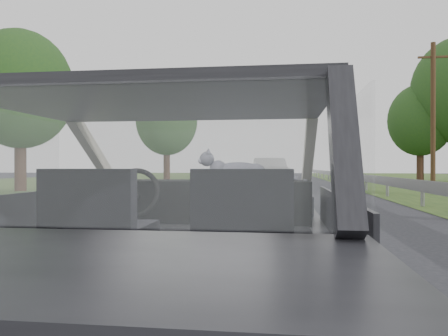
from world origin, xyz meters
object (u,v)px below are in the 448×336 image
(highway_sign, at_px, (350,164))
(cat, at_px, (239,170))
(other_car, at_px, (270,172))
(subject_car, at_px, (181,230))
(utility_pole, at_px, (433,116))

(highway_sign, bearing_deg, cat, -119.68)
(other_car, bearing_deg, subject_car, -97.21)
(subject_car, xyz_separation_m, utility_pole, (8.06, 20.31, 2.91))
(subject_car, distance_m, other_car, 22.29)
(subject_car, bearing_deg, other_car, 90.19)
(subject_car, bearing_deg, highway_sign, 79.31)
(subject_car, relative_size, highway_sign, 1.57)
(subject_car, height_order, utility_pole, utility_pole)
(cat, height_order, other_car, other_car)
(cat, bearing_deg, other_car, 78.73)
(cat, relative_size, other_car, 0.11)
(subject_car, relative_size, utility_pole, 0.55)
(other_car, relative_size, utility_pole, 0.66)
(cat, distance_m, other_car, 21.62)
(cat, distance_m, utility_pole, 21.28)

